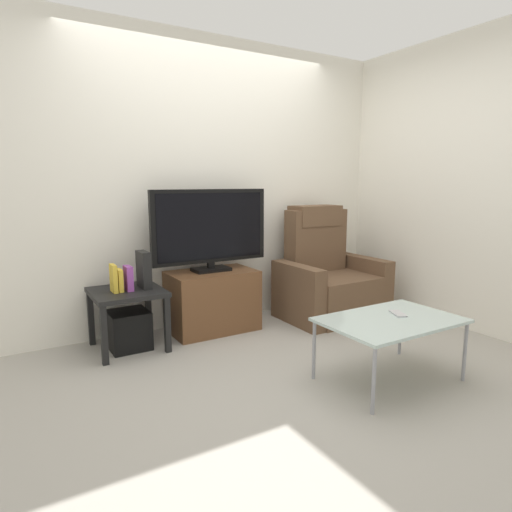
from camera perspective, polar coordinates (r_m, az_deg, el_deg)
ground_plane at (r=3.42m, az=2.46°, el=-13.06°), size 6.40×6.40×0.00m
wall_back at (r=4.14m, az=-6.18°, el=9.30°), size 6.40×0.06×2.60m
wall_side at (r=4.48m, az=23.31°, el=8.60°), size 0.06×4.48×2.60m
tv_stand at (r=3.97m, az=-5.64°, el=-5.75°), size 0.76×0.46×0.54m
television at (r=3.87m, az=-5.91°, el=3.58°), size 1.07×0.20×0.72m
recliner_armchair at (r=4.42m, az=9.25°, el=-2.88°), size 0.98×0.78×1.08m
side_table at (r=3.63m, az=-16.30°, el=-5.41°), size 0.54×0.54×0.48m
subwoofer_box at (r=3.70m, az=-16.11°, el=-9.13°), size 0.30×0.30×0.30m
book_leftmost at (r=3.55m, az=-17.91°, el=-2.77°), size 0.03×0.13×0.22m
book_middle at (r=3.56m, az=-17.21°, el=-3.02°), size 0.04×0.11×0.18m
book_rightmost at (r=3.57m, az=-16.16°, el=-2.78°), size 0.05×0.13×0.19m
game_console at (r=3.63m, az=-14.29°, el=-1.71°), size 0.07×0.20×0.29m
coffee_table at (r=3.07m, az=16.99°, el=-8.23°), size 0.90×0.60×0.43m
cell_phone at (r=3.18m, az=17.86°, el=-7.08°), size 0.13×0.17×0.01m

